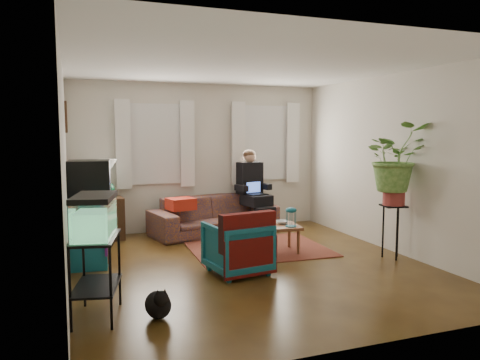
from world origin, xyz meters
name	(u,v)px	position (x,y,z in m)	size (l,w,h in m)	color
floor	(250,265)	(0.00, 0.00, 0.00)	(4.50, 5.00, 0.01)	#4F2B14
ceiling	(251,65)	(0.00, 0.00, 2.60)	(4.50, 5.00, 0.01)	white
wall_back	(200,157)	(0.00, 2.50, 1.30)	(4.50, 0.01, 2.60)	silver
wall_front	(365,191)	(0.00, -2.50, 1.30)	(4.50, 0.01, 2.60)	silver
wall_left	(65,173)	(-2.25, 0.00, 1.30)	(0.01, 5.00, 2.60)	silver
wall_right	(394,164)	(2.25, 0.00, 1.30)	(0.01, 5.00, 2.60)	silver
window_left	(155,144)	(-0.80, 2.48, 1.55)	(1.08, 0.04, 1.38)	white
window_right	(265,143)	(1.25, 2.48, 1.55)	(1.08, 0.04, 1.38)	white
curtains_left	(156,144)	(-0.80, 2.40, 1.55)	(1.36, 0.06, 1.50)	white
curtains_right	(266,143)	(1.25, 2.40, 1.55)	(1.36, 0.06, 1.50)	white
picture_frame	(67,117)	(-2.21, 0.85, 1.95)	(0.04, 0.32, 0.40)	#3D2616
area_rug	(258,248)	(0.43, 0.78, 0.01)	(2.00, 1.60, 0.01)	maroon
sofa	(214,209)	(0.13, 2.05, 0.43)	(2.20, 0.87, 0.86)	brown
seated_person	(253,193)	(0.90, 2.21, 0.65)	(0.55, 0.68, 1.31)	black
side_table	(108,218)	(-1.65, 2.22, 0.35)	(0.47, 0.47, 0.69)	#3A2216
table_lamp	(106,179)	(-1.65, 2.22, 0.99)	(0.36, 0.36, 0.63)	white
dresser	(89,229)	(-1.99, 0.93, 0.45)	(0.50, 1.00, 0.90)	#115269
crt_tv	(89,178)	(-1.96, 1.03, 1.14)	(0.55, 0.50, 0.48)	black
aquarium_stand	(96,278)	(-2.00, -1.11, 0.39)	(0.39, 0.70, 0.78)	black
aquarium	(94,215)	(-2.00, -1.11, 0.99)	(0.35, 0.64, 0.41)	#7FD899
black_cat	(158,302)	(-1.46, -1.33, 0.16)	(0.25, 0.38, 0.32)	black
armchair	(237,245)	(-0.27, -0.24, 0.36)	(0.70, 0.65, 0.72)	#115669
serape_throw	(248,237)	(-0.23, -0.51, 0.51)	(0.72, 0.17, 0.59)	#9E0A0A
coffee_table	(266,239)	(0.44, 0.52, 0.20)	(0.98, 0.53, 0.41)	brown
cup_a	(252,225)	(0.21, 0.46, 0.45)	(0.11, 0.11, 0.09)	white
cup_b	(272,225)	(0.47, 0.35, 0.45)	(0.09, 0.09, 0.08)	beige
bowl	(282,222)	(0.72, 0.57, 0.43)	(0.19, 0.19, 0.05)	white
snack_tray	(246,224)	(0.20, 0.69, 0.42)	(0.30, 0.30, 0.04)	#B21414
birdcage	(291,217)	(0.76, 0.34, 0.55)	(0.16, 0.16, 0.28)	#115B6B
plant_stand	(393,232)	(2.00, -0.34, 0.38)	(0.32, 0.32, 0.75)	black
potted_plant	(395,168)	(2.00, -0.34, 1.27)	(0.86, 0.74, 0.95)	#599947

